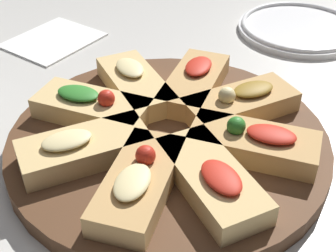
{
  "coord_description": "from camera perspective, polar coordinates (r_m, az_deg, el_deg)",
  "views": [
    {
      "loc": [
        0.31,
        0.32,
        0.36
      ],
      "look_at": [
        0.0,
        0.0,
        0.04
      ],
      "focal_mm": 50.0,
      "sensor_mm": 36.0,
      "label": 1
    }
  ],
  "objects": [
    {
      "name": "focaccia_slice_1",
      "position": [
        0.59,
        -9.28,
        2.33
      ],
      "size": [
        0.11,
        0.16,
        0.04
      ],
      "color": "#DBB775",
      "rests_on": "serving_board"
    },
    {
      "name": "napkin_stack",
      "position": [
        0.85,
        -13.82,
        10.22
      ],
      "size": [
        0.17,
        0.15,
        0.01
      ],
      "primitive_type": "cube",
      "rotation": [
        0.0,
        0.0,
        0.19
      ],
      "color": "white",
      "rests_on": "ground_plane"
    },
    {
      "name": "serving_board",
      "position": [
        0.57,
        -0.0,
        -1.99
      ],
      "size": [
        0.38,
        0.38,
        0.02
      ],
      "primitive_type": "cylinder",
      "color": "#51331E",
      "rests_on": "ground_plane"
    },
    {
      "name": "focaccia_slice_5",
      "position": [
        0.53,
        10.44,
        -1.98
      ],
      "size": [
        0.12,
        0.15,
        0.04
      ],
      "color": "tan",
      "rests_on": "serving_board"
    },
    {
      "name": "focaccia_slice_2",
      "position": [
        0.53,
        -10.28,
        -2.66
      ],
      "size": [
        0.16,
        0.1,
        0.04
      ],
      "color": "#DBB775",
      "rests_on": "serving_board"
    },
    {
      "name": "focaccia_slice_7",
      "position": [
        0.63,
        3.24,
        5.31
      ],
      "size": [
        0.16,
        0.12,
        0.04
      ],
      "color": "tan",
      "rests_on": "serving_board"
    },
    {
      "name": "focaccia_slice_6",
      "position": [
        0.6,
        8.83,
        2.77
      ],
      "size": [
        0.15,
        0.1,
        0.04
      ],
      "color": "tan",
      "rests_on": "serving_board"
    },
    {
      "name": "plate_left",
      "position": [
        0.89,
        15.74,
        11.49
      ],
      "size": [
        0.22,
        0.22,
        0.02
      ],
      "color": "white",
      "rests_on": "ground_plane"
    },
    {
      "name": "ground_plane",
      "position": [
        0.57,
        -0.0,
        -2.87
      ],
      "size": [
        3.0,
        3.0,
        0.0
      ],
      "primitive_type": "plane",
      "color": "beige"
    },
    {
      "name": "focaccia_slice_4",
      "position": [
        0.48,
        5.37,
        -6.46
      ],
      "size": [
        0.1,
        0.15,
        0.04
      ],
      "color": "#DBB775",
      "rests_on": "serving_board"
    },
    {
      "name": "focaccia_slice_3",
      "position": [
        0.48,
        -3.55,
        -6.83
      ],
      "size": [
        0.15,
        0.12,
        0.04
      ],
      "color": "tan",
      "rests_on": "serving_board"
    },
    {
      "name": "focaccia_slice_0",
      "position": [
        0.63,
        -4.04,
        5.13
      ],
      "size": [
        0.1,
        0.15,
        0.04
      ],
      "color": "#DBB775",
      "rests_on": "serving_board"
    }
  ]
}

